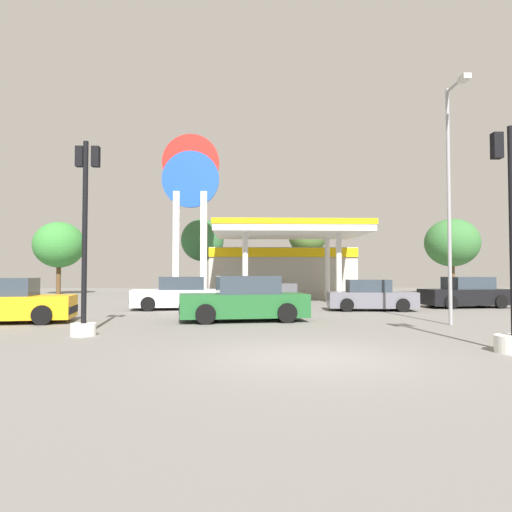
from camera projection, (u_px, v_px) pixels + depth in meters
name	position (u px, v px, depth m)	size (l,w,h in m)	color
ground_plane	(308.00, 357.00, 9.41)	(90.00, 90.00, 0.00)	slate
gas_station	(282.00, 267.00, 32.52)	(9.93, 12.01, 4.59)	#ADA89E
station_pole_sign	(190.00, 196.00, 30.23)	(3.70, 0.56, 10.75)	white
car_0	(178.00, 295.00, 21.96)	(4.51, 2.46, 1.53)	black
car_1	(244.00, 300.00, 16.63)	(4.70, 2.54, 1.61)	black
car_2	(371.00, 296.00, 21.33)	(4.05, 2.07, 1.40)	black
car_3	(6.00, 303.00, 15.90)	(4.53, 2.51, 1.54)	black
car_4	(466.00, 294.00, 23.16)	(4.42, 2.33, 1.52)	black
traffic_signal_0	(85.00, 263.00, 12.79)	(0.68, 0.70, 5.33)	silver
tree_0	(59.00, 245.00, 37.83)	(4.02, 4.02, 5.86)	brown
tree_1	(202.00, 240.00, 36.61)	(3.33, 3.33, 5.96)	brown
tree_2	(307.00, 237.00, 38.38)	(3.07, 3.07, 6.19)	brown
tree_3	(452.00, 243.00, 37.24)	(4.24, 4.24, 6.05)	brown
corner_streetlamp	(451.00, 183.00, 15.34)	(0.24, 1.48, 7.88)	gray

